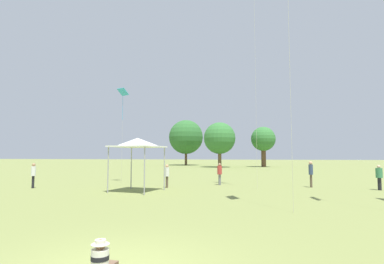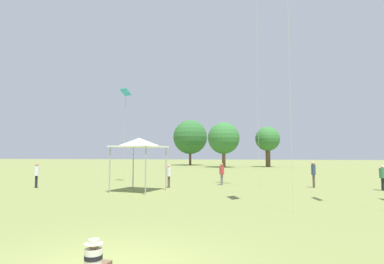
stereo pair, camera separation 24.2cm
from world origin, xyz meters
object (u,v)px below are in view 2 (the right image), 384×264
person_standing_0 (383,176)px  distant_tree_0 (224,138)px  seated_toddler (94,257)px  person_standing_4 (222,172)px  distant_tree_2 (268,139)px  person_standing_3 (37,173)px  person_standing_5 (313,171)px  canopy_tent (139,143)px  person_standing_2 (169,174)px  distant_tree_1 (190,137)px  kite_3 (126,96)px

person_standing_0 → distant_tree_0: bearing=177.7°
seated_toddler → person_standing_4: size_ratio=0.37×
person_standing_0 → distant_tree_2: 38.29m
person_standing_0 → person_standing_3: 22.60m
person_standing_4 → distant_tree_0: 33.49m
person_standing_5 → distant_tree_0: 35.09m
canopy_tent → person_standing_0: bearing=13.9°
canopy_tent → distant_tree_0: bearing=88.5°
person_standing_4 → person_standing_5: bearing=141.3°
person_standing_0 → distant_tree_2: bearing=164.5°
person_standing_0 → distant_tree_2: (-5.76, 37.61, 4.31)m
person_standing_2 → canopy_tent: (-1.20, -2.39, 2.01)m
person_standing_3 → distant_tree_0: bearing=-157.5°
person_standing_0 → distant_tree_1: distant_tree_1 is taller
person_standing_5 → person_standing_3: bearing=-14.1°
kite_3 → person_standing_4: bearing=-119.7°
canopy_tent → seated_toddler: bearing=-71.3°
person_standing_0 → distant_tree_1: size_ratio=0.16×
seated_toddler → person_standing_4: bearing=92.2°
seated_toddler → distant_tree_2: distant_tree_2 is taller
seated_toddler → person_standing_2: (-2.84, 14.36, 0.70)m
person_standing_0 → distant_tree_1: bearing=-177.3°
person_standing_0 → kite_3: 19.57m
person_standing_4 → distant_tree_1: size_ratio=0.16×
canopy_tent → kite_3: (-3.63, 5.67, 4.23)m
person_standing_4 → distant_tree_2: bearing=-132.2°
distant_tree_1 → person_standing_3: bearing=-90.0°
canopy_tent → distant_tree_0: (1.01, 37.95, 2.40)m
person_standing_2 → person_standing_0: bearing=-162.5°
person_standing_5 → person_standing_2: bearing=-14.3°
distant_tree_1 → person_standing_2: bearing=-79.1°
person_standing_2 → person_standing_4: person_standing_4 is taller
seated_toddler → canopy_tent: bearing=112.5°
person_standing_3 → kite_3: kite_3 is taller
seated_toddler → person_standing_4: (0.48, 16.92, 0.72)m
person_standing_4 → kite_3: 10.29m
kite_3 → distant_tree_2: kite_3 is taller
kite_3 → distant_tree_0: size_ratio=0.93×
person_standing_0 → person_standing_4: 10.35m
person_standing_0 → person_standing_3: size_ratio=0.95×
person_standing_5 → canopy_tent: size_ratio=0.55×
distant_tree_0 → person_standing_3: bearing=-102.8°
distant_tree_0 → distant_tree_1: size_ratio=0.82×
person_standing_3 → distant_tree_2: distant_tree_2 is taller
person_standing_3 → person_standing_5: (18.42, 4.18, 0.09)m
seated_toddler → person_standing_0: (10.76, 15.64, 0.69)m
seated_toddler → person_standing_3: person_standing_3 is taller
seated_toddler → kite_3: 20.46m
person_standing_5 → canopy_tent: 11.92m
distant_tree_2 → canopy_tent: bearing=-102.4°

